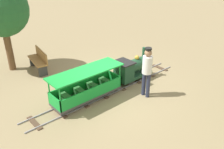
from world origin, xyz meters
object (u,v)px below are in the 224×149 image
at_px(passenger_car, 87,88).
at_px(oak_tree_near, 1,10).
at_px(conductor_person, 147,69).
at_px(park_bench, 39,60).
at_px(locomotive, 132,68).

xyz_separation_m(passenger_car, oak_tree_near, (-3.77, -0.88, 1.87)).
relative_size(conductor_person, park_bench, 1.20).
distance_m(passenger_car, park_bench, 2.98).
height_order(conductor_person, oak_tree_near, oak_tree_near).
relative_size(locomotive, conductor_person, 0.89).
bearing_deg(locomotive, conductor_person, -21.66).
xyz_separation_m(park_bench, oak_tree_near, (-0.79, -0.76, 1.88)).
relative_size(locomotive, oak_tree_near, 0.44).
bearing_deg(passenger_car, conductor_person, 56.84).
distance_m(locomotive, conductor_person, 1.18).
height_order(locomotive, conductor_person, conductor_person).
distance_m(conductor_person, oak_tree_near, 5.52).
distance_m(locomotive, park_bench, 3.62).
relative_size(conductor_person, oak_tree_near, 0.49).
bearing_deg(park_bench, oak_tree_near, -136.02).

